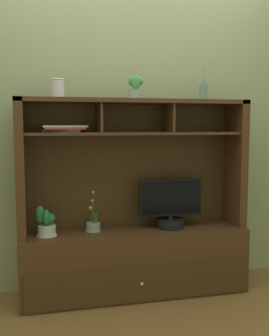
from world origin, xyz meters
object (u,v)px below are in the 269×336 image
at_px(magazine_stack_left, 63,129).
at_px(ceramic_vase, 58,88).
at_px(potted_orchid, 93,225).
at_px(media_console, 134,238).
at_px(potted_fern, 46,224).
at_px(diffuser_bottle, 203,92).
at_px(potted_succulent, 135,87).
at_px(tv_monitor, 171,208).

relative_size(magazine_stack_left, ceramic_vase, 2.39).
height_order(potted_orchid, magazine_stack_left, magazine_stack_left).
height_order(media_console, potted_fern, media_console).
bearing_deg(magazine_stack_left, ceramic_vase, 166.66).
distance_m(diffuser_bottle, potted_succulent, 0.54).
xyz_separation_m(magazine_stack_left, diffuser_bottle, (1.06, 0.02, 0.28)).
bearing_deg(tv_monitor, potted_succulent, -178.50).
relative_size(diffuser_bottle, potted_succulent, 1.62).
bearing_deg(ceramic_vase, media_console, -0.66).
height_order(media_console, magazine_stack_left, media_console).
xyz_separation_m(potted_orchid, ceramic_vase, (-0.24, -0.01, 0.99)).
distance_m(magazine_stack_left, diffuser_bottle, 1.09).
xyz_separation_m(potted_orchid, diffuser_bottle, (0.85, 0.00, 0.98)).
relative_size(potted_succulent, ceramic_vase, 1.26).
bearing_deg(tv_monitor, diffuser_bottle, 8.60).
bearing_deg(magazine_stack_left, media_console, 0.17).
xyz_separation_m(potted_orchid, potted_succulent, (0.31, -0.04, 1.00)).
relative_size(media_console, potted_succulent, 9.90).
xyz_separation_m(media_console, potted_succulent, (0.00, -0.03, 1.11)).
bearing_deg(potted_orchid, diffuser_bottle, 0.30).
bearing_deg(tv_monitor, potted_orchid, 176.52).
height_order(media_console, ceramic_vase, ceramic_vase).
relative_size(potted_fern, magazine_stack_left, 0.68).
xyz_separation_m(diffuser_bottle, ceramic_vase, (-1.09, -0.01, 0.00)).
bearing_deg(tv_monitor, magazine_stack_left, 178.73).
bearing_deg(potted_fern, media_console, 2.74).
bearing_deg(potted_succulent, ceramic_vase, 176.59).
xyz_separation_m(media_console, magazine_stack_left, (-0.51, -0.00, 0.82)).
bearing_deg(media_console, ceramic_vase, 179.34).
distance_m(potted_orchid, magazine_stack_left, 0.74).
distance_m(magazine_stack_left, ceramic_vase, 0.28).
bearing_deg(ceramic_vase, magazine_stack_left, -13.34).
distance_m(potted_succulent, ceramic_vase, 0.55).
height_order(tv_monitor, potted_succulent, potted_succulent).
bearing_deg(magazine_stack_left, potted_fern, -167.51).
xyz_separation_m(tv_monitor, potted_fern, (-0.92, -0.01, -0.07)).
relative_size(tv_monitor, magazine_stack_left, 1.51).
bearing_deg(potted_orchid, potted_fern, -172.00).
distance_m(tv_monitor, potted_fern, 0.92).
bearing_deg(magazine_stack_left, potted_orchid, 5.06).
distance_m(potted_orchid, diffuser_bottle, 1.30).
bearing_deg(tv_monitor, ceramic_vase, 178.24).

